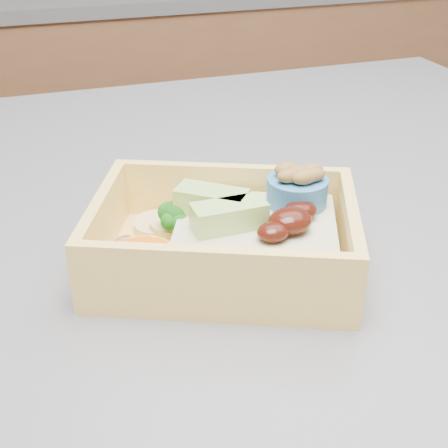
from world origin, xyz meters
name	(u,v)px	position (x,y,z in m)	size (l,w,h in m)	color
back_cabinets	(7,4)	(0.00, 1.23, 0.89)	(3.20, 0.62, 2.30)	brown
bento_box	(232,238)	(0.12, -0.17, 0.94)	(0.23, 0.20, 0.07)	#FBCE67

